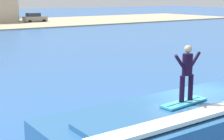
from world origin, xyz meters
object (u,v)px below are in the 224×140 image
wave_crest (186,125)px  car_far_shore (35,18)px  surfboard (184,103)px  surfer (187,70)px

wave_crest → car_far_shore: car_far_shore is taller
surfboard → wave_crest: bearing=27.4°
surfer → car_far_shore: size_ratio=0.41×
wave_crest → surfboard: surfboard is taller
surfboard → surfer: size_ratio=1.02×
surfboard → surfer: bearing=16.0°
wave_crest → surfboard: (-0.34, -0.17, 0.85)m
wave_crest → surfer: size_ratio=5.47×
surfboard → car_far_shore: (18.17, 55.20, -0.64)m
surfer → car_far_shore: bearing=71.9°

